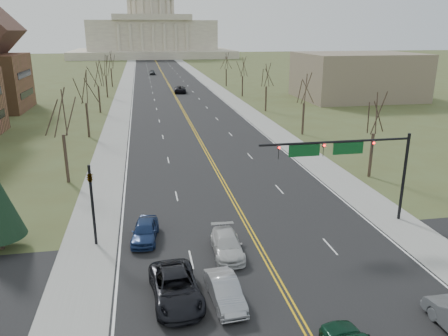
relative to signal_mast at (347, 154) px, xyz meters
name	(u,v)px	position (x,y,z in m)	size (l,w,h in m)	color
road	(169,85)	(-7.45, 96.50, -5.76)	(20.00, 380.00, 0.01)	black
cross_road	(280,284)	(-7.45, -7.50, -5.76)	(120.00, 14.00, 0.01)	black
sidewalk_left	(126,86)	(-19.45, 96.50, -5.75)	(4.00, 380.00, 0.03)	gray
sidewalk_right	(210,84)	(4.55, 96.50, -5.75)	(4.00, 380.00, 0.03)	gray
center_line	(169,85)	(-7.45, 96.50, -5.75)	(0.42, 380.00, 0.01)	gold
edge_line_left	(134,85)	(-17.25, 96.50, -5.75)	(0.15, 380.00, 0.01)	silver
edge_line_right	(203,84)	(2.35, 96.50, -5.75)	(0.15, 380.00, 0.01)	silver
capitol	(152,31)	(-7.45, 236.41, 8.44)	(90.00, 60.00, 50.00)	beige
signal_mast	(347,154)	(0.00, 0.00, 0.00)	(12.12, 0.44, 7.20)	black
signal_left	(92,196)	(-18.95, 0.00, -2.05)	(0.32, 0.36, 6.00)	black
tree_r_0	(375,115)	(8.05, 10.50, 0.79)	(3.74, 3.74, 8.50)	#34291E
tree_l_0	(61,115)	(-22.95, 14.50, 1.18)	(3.96, 3.96, 9.00)	#34291E
tree_r_1	(305,90)	(8.05, 30.50, 0.79)	(3.74, 3.74, 8.50)	#34291E
tree_l_1	(85,89)	(-22.95, 34.50, 1.18)	(3.96, 3.96, 9.00)	#34291E
tree_r_2	(267,76)	(8.05, 50.50, 0.79)	(3.74, 3.74, 8.50)	#34291E
tree_l_2	(97,75)	(-22.95, 54.50, 1.18)	(3.96, 3.96, 9.00)	#34291E
tree_r_3	(243,68)	(8.05, 70.50, 0.79)	(3.74, 3.74, 8.50)	#34291E
tree_l_3	(105,67)	(-22.95, 74.50, 1.18)	(3.96, 3.96, 9.00)	#34291E
tree_r_4	(226,62)	(8.05, 90.50, 0.79)	(3.74, 3.74, 8.50)	#34291E
tree_l_4	(110,61)	(-22.95, 94.50, 1.18)	(3.96, 3.96, 9.00)	#34291E
bldg_right_mass	(357,76)	(32.55, 62.50, -0.76)	(25.00, 20.00, 10.00)	#7B6E57
car_sb_inner_lead	(225,291)	(-11.10, -8.69, -5.03)	(1.52, 4.37, 1.44)	#929399
car_sb_outer_lead	(176,288)	(-13.81, -7.95, -4.95)	(2.64, 5.72, 1.59)	black
car_sb_inner_second	(227,245)	(-9.91, -3.19, -5.05)	(1.95, 4.80, 1.39)	#BCBCBC
car_sb_outer_second	(145,231)	(-15.43, -0.02, -5.00)	(1.77, 4.40, 1.50)	navy
car_far_nb	(180,89)	(-5.74, 79.33, -4.92)	(2.76, 5.99, 1.66)	black
car_far_sb	(152,72)	(-11.11, 127.05, -4.91)	(1.98, 4.92, 1.68)	#4A4D52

